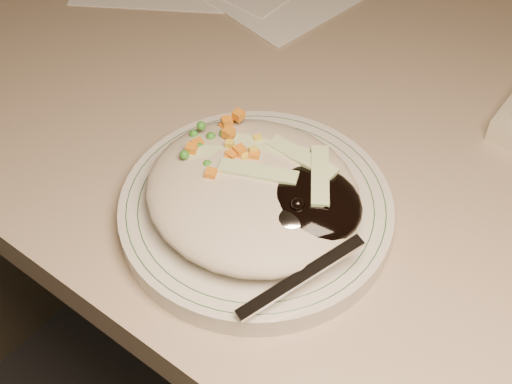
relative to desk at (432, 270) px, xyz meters
The scene contains 4 objects.
desk is the anchor object (origin of this frame).
plate 0.31m from the desk, 120.70° to the right, with size 0.24×0.24×0.02m, color silver.
plate_rim 0.32m from the desk, 120.70° to the right, with size 0.23×0.23×0.00m.
meal 0.33m from the desk, 119.65° to the right, with size 0.21×0.19×0.05m.
Camera 1 is at (0.13, 0.86, 1.24)m, focal length 50.00 mm.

